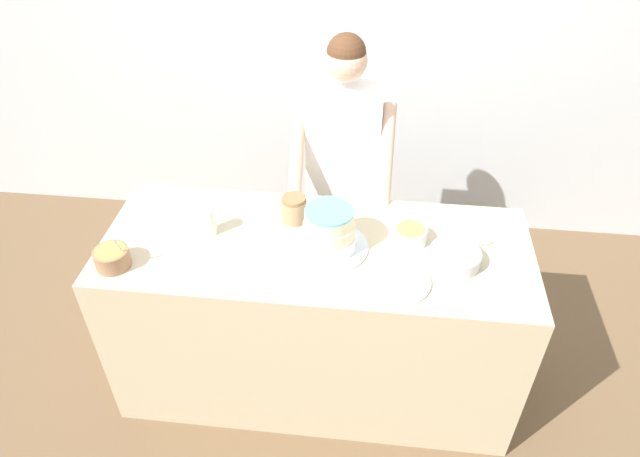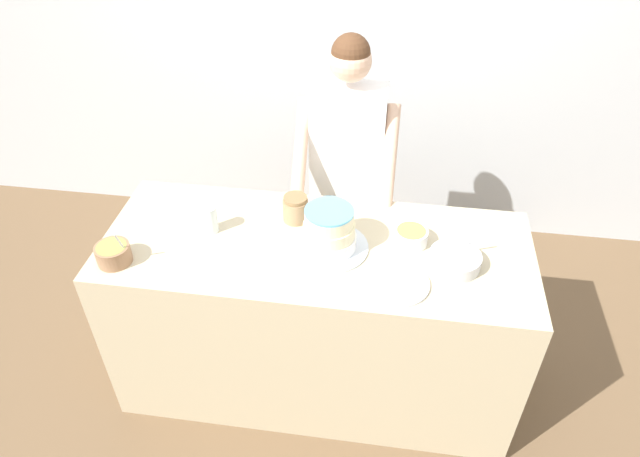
% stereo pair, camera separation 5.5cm
% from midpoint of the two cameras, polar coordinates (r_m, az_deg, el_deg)
% --- Properties ---
extents(ground_plane, '(14.00, 14.00, 0.00)m').
position_cam_midpoint_polar(ground_plane, '(2.86, -1.83, -20.05)').
color(ground_plane, brown).
extents(wall_back, '(10.00, 0.05, 2.60)m').
position_cam_midpoint_polar(wall_back, '(3.42, 1.96, 19.20)').
color(wall_back, silver).
rests_on(wall_back, ground_plane).
extents(counter, '(1.82, 0.71, 0.89)m').
position_cam_midpoint_polar(counter, '(2.71, -0.99, -8.78)').
color(counter, '#C6B793').
rests_on(counter, ground_plane).
extents(person_baker, '(0.48, 0.43, 1.58)m').
position_cam_midpoint_polar(person_baker, '(2.83, 1.77, 7.06)').
color(person_baker, '#2D2D38').
rests_on(person_baker, ground_plane).
extents(cake, '(0.33, 0.33, 0.20)m').
position_cam_midpoint_polar(cake, '(2.33, 0.22, -0.30)').
color(cake, silver).
rests_on(cake, counter).
extents(frosting_bowl_white, '(0.21, 0.21, 0.16)m').
position_cam_midpoint_polar(frosting_bowl_white, '(2.35, 12.68, -2.77)').
color(frosting_bowl_white, silver).
rests_on(frosting_bowl_white, counter).
extents(frosting_bowl_olive, '(0.14, 0.14, 0.17)m').
position_cam_midpoint_polar(frosting_bowl_olive, '(2.43, -20.69, -2.73)').
color(frosting_bowl_olive, '#936B4C').
rests_on(frosting_bowl_olive, counter).
extents(frosting_bowl_yellow, '(0.14, 0.14, 0.07)m').
position_cam_midpoint_polar(frosting_bowl_yellow, '(2.42, 8.36, -0.57)').
color(frosting_bowl_yellow, white).
rests_on(frosting_bowl_yellow, counter).
extents(drinking_glass, '(0.06, 0.06, 0.13)m').
position_cam_midpoint_polar(drinking_glass, '(2.48, -11.70, 0.72)').
color(drinking_glass, silver).
rests_on(drinking_glass, counter).
extents(ceramic_plate, '(0.26, 0.26, 0.01)m').
position_cam_midpoint_polar(ceramic_plate, '(2.25, 7.04, -5.27)').
color(ceramic_plate, silver).
rests_on(ceramic_plate, counter).
extents(stoneware_jar, '(0.11, 0.11, 0.12)m').
position_cam_midpoint_polar(stoneware_jar, '(2.50, -3.24, 1.96)').
color(stoneware_jar, '#9E7F5B').
rests_on(stoneware_jar, counter).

